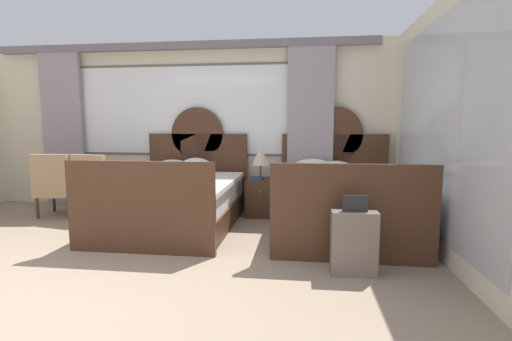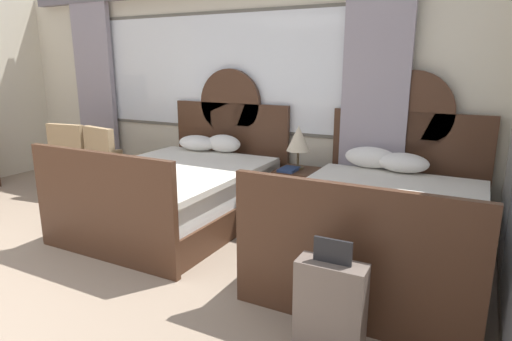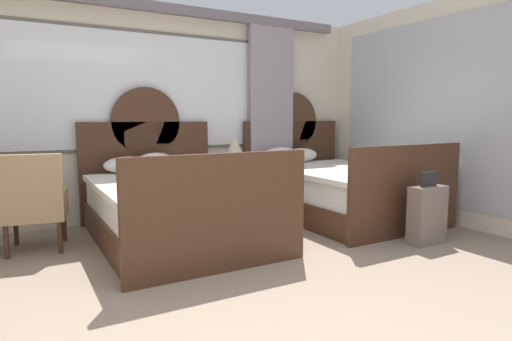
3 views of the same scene
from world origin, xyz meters
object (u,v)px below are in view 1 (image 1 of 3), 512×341
book_on_nightstand (256,178)px  armchair_by_window_left (97,185)px  bed_near_window (177,199)px  table_lamp_on_nightstand (261,156)px  nightstand_between_beds (262,197)px  armchair_by_window_centre (56,184)px  suitcase_on_floor (354,243)px  bed_near_mirror (340,203)px

book_on_nightstand → armchair_by_window_left: (-2.33, -0.35, -0.09)m
bed_near_window → table_lamp_on_nightstand: bed_near_window is taller
nightstand_between_beds → book_on_nightstand: 0.32m
armchair_by_window_left → armchair_by_window_centre: bearing=-180.0°
armchair_by_window_centre → suitcase_on_floor: size_ratio=1.29×
armchair_by_window_centre → suitcase_on_floor: armchair_by_window_centre is taller
nightstand_between_beds → armchair_by_window_left: 2.46m
bed_near_window → book_on_nightstand: 1.21m
bed_near_mirror → armchair_by_window_centre: bearing=176.7°
suitcase_on_floor → table_lamp_on_nightstand: bearing=117.1°
bed_near_window → armchair_by_window_centre: 1.97m
table_lamp_on_nightstand → book_on_nightstand: bearing=-110.1°
bed_near_mirror → armchair_by_window_centre: (-4.15, 0.24, 0.12)m
bed_near_window → armchair_by_window_left: bed_near_window is taller
book_on_nightstand → table_lamp_on_nightstand: bearing=69.9°
table_lamp_on_nightstand → suitcase_on_floor: bearing=-62.9°
nightstand_between_beds → table_lamp_on_nightstand: bearing=121.8°
nightstand_between_beds → table_lamp_on_nightstand: table_lamp_on_nightstand is taller
bed_near_mirror → bed_near_window: bearing=-180.0°
bed_near_window → suitcase_on_floor: bearing=-33.1°
table_lamp_on_nightstand → suitcase_on_floor: 2.50m
bed_near_window → table_lamp_on_nightstand: (1.08, 0.73, 0.54)m
book_on_nightstand → suitcase_on_floor: size_ratio=0.35×
table_lamp_on_nightstand → armchair_by_window_centre: size_ratio=0.51×
bed_near_window → nightstand_between_beds: 1.30m
nightstand_between_beds → table_lamp_on_nightstand: 0.62m
bed_near_mirror → table_lamp_on_nightstand: (-1.12, 0.73, 0.54)m
bed_near_mirror → armchair_by_window_left: (-3.50, 0.24, 0.12)m
book_on_nightstand → suitcase_on_floor: 2.35m
nightstand_between_beds → armchair_by_window_centre: 3.10m
nightstand_between_beds → armchair_by_window_centre: (-3.06, -0.45, 0.21)m
nightstand_between_beds → book_on_nightstand: bearing=-129.5°
suitcase_on_floor → bed_near_window: bearing=146.9°
bed_near_mirror → armchair_by_window_left: bearing=176.1°
table_lamp_on_nightstand → armchair_by_window_centre: table_lamp_on_nightstand is taller
bed_near_window → book_on_nightstand: size_ratio=8.65×
bed_near_window → nightstand_between_beds: (1.10, 0.69, -0.08)m
table_lamp_on_nightstand → bed_near_mirror: bearing=-33.1°
bed_near_mirror → book_on_nightstand: 1.33m
bed_near_mirror → table_lamp_on_nightstand: bed_near_mirror is taller
armchair_by_window_centre → book_on_nightstand: bearing=6.8°
nightstand_between_beds → armchair_by_window_left: bearing=-169.5°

